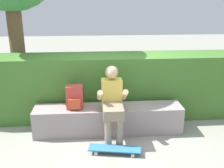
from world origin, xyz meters
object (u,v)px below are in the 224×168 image
Objects in this scene: bench_main at (108,119)px; skateboard_near_person at (115,149)px; person_skater at (112,101)px; backpack_on_bench at (75,98)px.

skateboard_near_person is at bearing -85.60° from bench_main.
bench_main is 2.09× the size of person_skater.
person_skater is 1.49× the size of skateboard_near_person.
person_skater is at bearing -18.33° from backpack_on_bench.
backpack_on_bench is (-0.57, -0.01, 0.43)m from bench_main.
backpack_on_bench is (-0.62, 0.68, 0.60)m from skateboard_near_person.
bench_main is at bearing 0.95° from backpack_on_bench.
backpack_on_bench is at bearing 132.57° from skateboard_near_person.
skateboard_near_person is (0.00, -0.47, -0.60)m from person_skater.
person_skater is at bearing 90.03° from skateboard_near_person.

